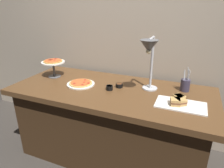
# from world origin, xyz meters

# --- Properties ---
(ground_plane) EXTENTS (8.00, 8.00, 0.00)m
(ground_plane) POSITION_xyz_m (0.00, 0.00, 0.00)
(ground_plane) COLOR #38332D
(back_wall) EXTENTS (4.40, 0.04, 2.40)m
(back_wall) POSITION_xyz_m (0.00, 0.50, 1.20)
(back_wall) COLOR tan
(back_wall) RESTS_ON ground_plane
(buffet_table) EXTENTS (1.90, 0.84, 0.76)m
(buffet_table) POSITION_xyz_m (0.00, 0.00, 0.39)
(buffet_table) COLOR brown
(buffet_table) RESTS_ON ground_plane
(heat_lamp) EXTENTS (0.15, 0.32, 0.49)m
(heat_lamp) POSITION_xyz_m (0.34, 0.00, 1.14)
(heat_lamp) COLOR #B7BABF
(heat_lamp) RESTS_ON buffet_table
(pizza_plate_front) EXTENTS (0.27, 0.27, 0.03)m
(pizza_plate_front) POSITION_xyz_m (-0.31, -0.02, 0.77)
(pizza_plate_front) COLOR white
(pizza_plate_front) RESTS_ON buffet_table
(pizza_plate_center) EXTENTS (0.25, 0.25, 0.19)m
(pizza_plate_center) POSITION_xyz_m (-0.71, 0.08, 0.91)
(pizza_plate_center) COLOR #595B60
(pizza_plate_center) RESTS_ON buffet_table
(sandwich_platter) EXTENTS (0.39, 0.23, 0.06)m
(sandwich_platter) POSITION_xyz_m (0.63, -0.09, 0.78)
(sandwich_platter) COLOR white
(sandwich_platter) RESTS_ON buffet_table
(sauce_cup_near) EXTENTS (0.07, 0.07, 0.04)m
(sauce_cup_near) POSITION_xyz_m (0.06, 0.06, 0.78)
(sauce_cup_near) COLOR black
(sauce_cup_near) RESTS_ON buffet_table
(sauce_cup_far) EXTENTS (0.06, 0.06, 0.04)m
(sauce_cup_far) POSITION_xyz_m (0.00, -0.03, 0.78)
(sauce_cup_far) COLOR black
(sauce_cup_far) RESTS_ON buffet_table
(utensil_holder) EXTENTS (0.08, 0.08, 0.23)m
(utensil_holder) POSITION_xyz_m (0.65, 0.22, 0.82)
(utensil_holder) COLOR #383347
(utensil_holder) RESTS_ON buffet_table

